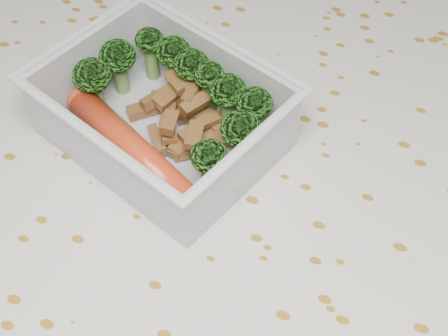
% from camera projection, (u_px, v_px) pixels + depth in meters
% --- Properties ---
extents(dining_table, '(1.40, 0.90, 0.75)m').
position_uv_depth(dining_table, '(219.00, 246.00, 0.54)').
color(dining_table, brown).
rests_on(dining_table, ground).
extents(tablecloth, '(1.46, 0.96, 0.19)m').
position_uv_depth(tablecloth, '(218.00, 213.00, 0.50)').
color(tablecloth, silver).
rests_on(tablecloth, dining_table).
extents(lunch_container, '(0.21, 0.19, 0.06)m').
position_uv_depth(lunch_container, '(163.00, 120.00, 0.48)').
color(lunch_container, silver).
rests_on(lunch_container, tablecloth).
extents(broccoli_florets, '(0.16, 0.12, 0.05)m').
position_uv_depth(broccoli_florets, '(183.00, 87.00, 0.48)').
color(broccoli_florets, '#608C3F').
rests_on(broccoli_florets, lunch_container).
extents(meat_pile, '(0.09, 0.07, 0.03)m').
position_uv_depth(meat_pile, '(183.00, 117.00, 0.49)').
color(meat_pile, brown).
rests_on(meat_pile, lunch_container).
extents(sausage, '(0.14, 0.08, 0.02)m').
position_uv_depth(sausage, '(132.00, 150.00, 0.46)').
color(sausage, red).
rests_on(sausage, lunch_container).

